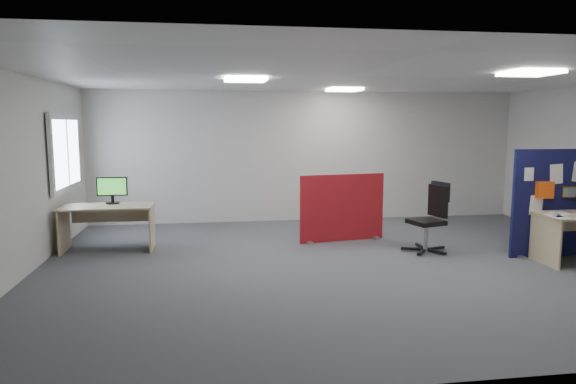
{
  "coord_description": "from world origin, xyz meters",
  "views": [
    {
      "loc": [
        -2.0,
        -7.09,
        2.04
      ],
      "look_at": [
        -0.86,
        0.59,
        1.0
      ],
      "focal_mm": 32.0,
      "sensor_mm": 36.0,
      "label": 1
    }
  ],
  "objects": [
    {
      "name": "wall_front",
      "position": [
        0.0,
        -3.5,
        1.35
      ],
      "size": [
        9.0,
        0.02,
        2.7
      ],
      "primitive_type": "cube",
      "color": "silver",
      "rests_on": "floor"
    },
    {
      "name": "ceiling",
      "position": [
        0.0,
        0.0,
        2.7
      ],
      "size": [
        9.0,
        7.0,
        0.02
      ],
      "primitive_type": "cube",
      "color": "white",
      "rests_on": "wall_back"
    },
    {
      "name": "floor",
      "position": [
        0.0,
        0.0,
        0.0
      ],
      "size": [
        9.0,
        9.0,
        0.0
      ],
      "primitive_type": "plane",
      "color": "#4B4D52",
      "rests_on": "ground"
    },
    {
      "name": "office_chair",
      "position": [
        1.45,
        0.53,
        0.62
      ],
      "size": [
        0.73,
        0.7,
        1.1
      ],
      "rotation": [
        0.0,
        0.0,
        0.27
      ],
      "color": "black",
      "rests_on": "floor"
    },
    {
      "name": "second_desk",
      "position": [
        -3.68,
        1.42,
        0.54
      ],
      "size": [
        1.43,
        0.72,
        0.73
      ],
      "color": "#CCB583",
      "rests_on": "floor"
    },
    {
      "name": "red_divider",
      "position": [
        0.23,
        1.47,
        0.57
      ],
      "size": [
        1.54,
        0.31,
        1.17
      ],
      "rotation": [
        0.0,
        0.0,
        0.17
      ],
      "color": "maroon",
      "rests_on": "floor"
    },
    {
      "name": "window",
      "position": [
        -4.44,
        2.0,
        1.55
      ],
      "size": [
        0.06,
        1.7,
        1.3
      ],
      "color": "white",
      "rests_on": "wall_left"
    },
    {
      "name": "ceiling_lights",
      "position": [
        0.33,
        0.67,
        2.67
      ],
      "size": [
        4.1,
        4.1,
        0.04
      ],
      "color": "white",
      "rests_on": "ceiling"
    },
    {
      "name": "wall_left",
      "position": [
        -4.5,
        0.0,
        1.35
      ],
      "size": [
        0.02,
        7.0,
        2.7
      ],
      "primitive_type": "cube",
      "color": "silver",
      "rests_on": "floor"
    },
    {
      "name": "navy_divider",
      "position": [
        3.46,
        -0.04,
        0.83
      ],
      "size": [
        2.01,
        0.3,
        1.66
      ],
      "color": "#100F39",
      "rests_on": "floor"
    },
    {
      "name": "wall_back",
      "position": [
        0.0,
        3.5,
        1.35
      ],
      "size": [
        9.0,
        0.02,
        2.7
      ],
      "primitive_type": "cube",
      "color": "silver",
      "rests_on": "floor"
    },
    {
      "name": "monitor_second",
      "position": [
        -3.63,
        1.58,
        0.97
      ],
      "size": [
        0.49,
        0.22,
        0.44
      ],
      "rotation": [
        0.0,
        0.0,
        0.02
      ],
      "color": "black",
      "rests_on": "second_desk"
    }
  ]
}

